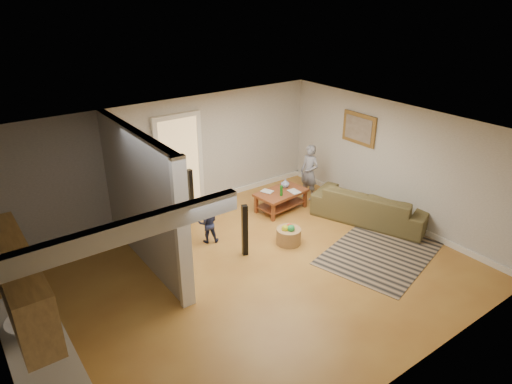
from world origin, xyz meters
TOP-DOWN VIEW (x-y plane):
  - ground at (0.00, 0.00)m, footprint 7.50×7.50m
  - room_shell at (-1.07, 0.43)m, footprint 7.54×6.02m
  - area_rug at (2.46, -0.89)m, footprint 2.67×2.24m
  - sofa at (3.30, 0.13)m, footprint 1.75×2.56m
  - coffee_table at (2.10, 1.64)m, footprint 1.20×0.78m
  - tv_console at (-0.93, 2.19)m, footprint 0.61×1.41m
  - speaker_left at (0.37, 0.58)m, footprint 0.13×0.13m
  - speaker_right at (0.40, 2.70)m, footprint 0.12×0.12m
  - toy_basket at (1.29, 0.41)m, footprint 0.48×0.48m
  - child at (3.00, 1.74)m, footprint 0.38×0.52m
  - toddler at (0.06, 1.39)m, footprint 0.49×0.45m

SIDE VIEW (x-z plane):
  - ground at x=0.00m, z-range 0.00..0.00m
  - sofa at x=3.30m, z-range -0.35..0.35m
  - child at x=3.00m, z-range -0.65..0.65m
  - toddler at x=0.06m, z-range -0.40..0.40m
  - area_rug at x=2.46m, z-range 0.00..0.01m
  - toy_basket at x=1.29m, z-range -0.04..0.39m
  - coffee_table at x=2.10m, z-range 0.01..0.68m
  - speaker_left at x=0.37m, z-range 0.00..1.02m
  - speaker_right at x=0.40m, z-range 0.00..1.02m
  - tv_console at x=-0.93m, z-range 0.19..1.38m
  - room_shell at x=-1.07m, z-range 0.20..2.72m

